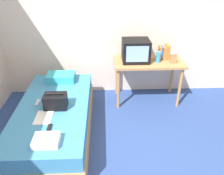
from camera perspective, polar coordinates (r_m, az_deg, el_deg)
ground_plane at (r=2.87m, az=1.51°, el=-20.57°), size 8.00×8.00×0.00m
wall_back at (r=3.95m, az=-0.13°, el=16.29°), size 5.20×0.10×2.60m
bed at (r=3.30m, az=-14.54°, el=-8.07°), size 1.00×2.00×0.49m
desk at (r=3.83m, az=9.33°, el=5.48°), size 1.16×0.60×0.77m
tv at (r=3.69m, az=6.15°, el=9.49°), size 0.44×0.39×0.36m
water_bottle at (r=3.72m, az=11.87°, el=7.73°), size 0.07×0.07×0.18m
book_row at (r=3.89m, az=13.29°, el=8.87°), size 0.17×0.17×0.24m
picture_frame at (r=3.75m, az=15.57°, el=7.20°), size 0.11×0.02×0.16m
pillow at (r=3.75m, az=-13.06°, el=2.58°), size 0.45×0.29×0.13m
handbag at (r=3.06m, az=-14.43°, el=-3.44°), size 0.30×0.20×0.23m
magazine at (r=2.96m, az=-17.27°, el=-7.40°), size 0.21×0.29×0.01m
remote_dark at (r=2.75m, az=-15.98°, el=-10.18°), size 0.04×0.16×0.02m
remote_silver at (r=3.27m, az=-18.68°, el=-3.68°), size 0.04×0.14×0.02m
folded_towel at (r=2.56m, az=-16.62°, el=-13.00°), size 0.28×0.22×0.08m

